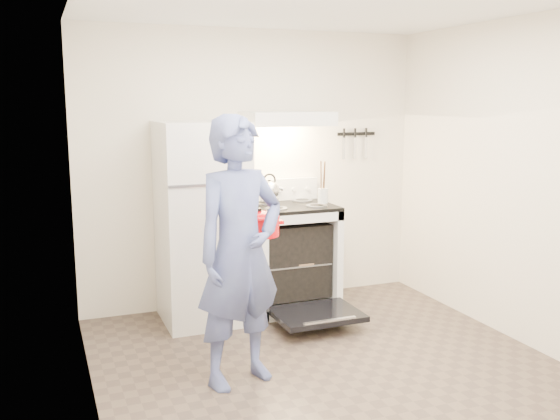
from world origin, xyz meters
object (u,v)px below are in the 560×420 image
object	(u,v)px
refrigerator	(202,223)
person	(240,252)
stove_body	(290,258)
dutch_oven	(259,226)
tea_kettle	(269,189)

from	to	relation	value
refrigerator	person	bearing A→B (deg)	-93.25
refrigerator	person	size ratio (longest dim) A/B	0.95
refrigerator	stove_body	bearing A→B (deg)	1.77
stove_body	person	distance (m)	1.62
refrigerator	person	xyz separation A→B (m)	(-0.07, -1.27, 0.04)
stove_body	dutch_oven	world-z (taller)	dutch_oven
person	dutch_oven	bearing A→B (deg)	33.75
refrigerator	tea_kettle	distance (m)	0.70
stove_body	person	bearing A→B (deg)	-124.35
person	dutch_oven	distance (m)	0.39
stove_body	tea_kettle	bearing A→B (deg)	148.18
tea_kettle	person	xyz separation A→B (m)	(-0.72, -1.39, -0.19)
tea_kettle	person	distance (m)	1.58
stove_body	dutch_oven	distance (m)	1.30
refrigerator	tea_kettle	xyz separation A→B (m)	(0.65, 0.12, 0.24)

